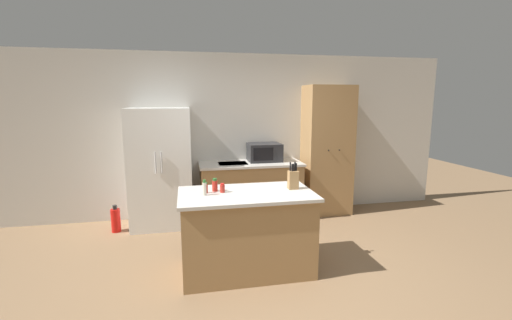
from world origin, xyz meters
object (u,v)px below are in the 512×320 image
at_px(knife_block, 293,179).
at_px(spice_bottle_short_red, 206,188).
at_px(refrigerator, 161,168).
at_px(spice_bottle_amber_oil, 222,188).
at_px(microwave, 264,152).
at_px(fire_extinguisher, 116,220).
at_px(spice_bottle_tall_dark, 204,188).
at_px(spice_bottle_green_herb, 215,185).
at_px(pantry_cabinet, 327,150).

relative_size(knife_block, spice_bottle_short_red, 2.62).
bearing_deg(spice_bottle_short_red, refrigerator, 109.98).
xyz_separation_m(refrigerator, knife_block, (1.54, -1.60, 0.12)).
bearing_deg(spice_bottle_short_red, knife_block, -1.05).
bearing_deg(spice_bottle_amber_oil, microwave, 63.40).
height_order(refrigerator, spice_bottle_amber_oil, refrigerator).
height_order(spice_bottle_short_red, fire_extinguisher, spice_bottle_short_red).
relative_size(refrigerator, spice_bottle_tall_dark, 10.68).
xyz_separation_m(spice_bottle_green_herb, fire_extinguisher, (-1.32, 1.36, -0.78)).
xyz_separation_m(spice_bottle_amber_oil, fire_extinguisher, (-1.40, 1.43, -0.77)).
bearing_deg(microwave, spice_bottle_tall_dark, -120.50).
bearing_deg(spice_bottle_tall_dark, spice_bottle_short_red, 76.45).
bearing_deg(refrigerator, spice_bottle_tall_dark, -71.53).
height_order(microwave, fire_extinguisher, microwave).
distance_m(microwave, spice_bottle_green_herb, 1.89).
xyz_separation_m(pantry_cabinet, spice_bottle_short_red, (-2.08, -1.66, -0.11)).
distance_m(refrigerator, spice_bottle_green_herb, 1.66).
bearing_deg(pantry_cabinet, spice_bottle_green_herb, -141.11).
distance_m(microwave, spice_bottle_tall_dark, 2.07).
bearing_deg(spice_bottle_short_red, spice_bottle_amber_oil, -2.36).
bearing_deg(microwave, spice_bottle_amber_oil, -116.60).
relative_size(microwave, knife_block, 1.69).
bearing_deg(microwave, spice_bottle_short_red, -121.20).
xyz_separation_m(refrigerator, pantry_cabinet, (2.66, 0.08, 0.17)).
xyz_separation_m(refrigerator, spice_bottle_tall_dark, (0.56, -1.66, 0.09)).
relative_size(knife_block, fire_extinguisher, 0.78).
xyz_separation_m(microwave, spice_bottle_amber_oil, (-0.85, -1.71, -0.11)).
distance_m(refrigerator, spice_bottle_short_red, 1.68).
height_order(spice_bottle_amber_oil, spice_bottle_green_herb, spice_bottle_green_herb).
relative_size(pantry_cabinet, fire_extinguisher, 5.33).
xyz_separation_m(pantry_cabinet, fire_extinguisher, (-3.30, -0.24, -0.88)).
relative_size(spice_bottle_short_red, spice_bottle_amber_oil, 1.16).
bearing_deg(fire_extinguisher, microwave, 6.98).
height_order(microwave, spice_bottle_short_red, microwave).
bearing_deg(spice_bottle_green_herb, refrigerator, 113.95).
relative_size(refrigerator, microwave, 3.38).
relative_size(pantry_cabinet, spice_bottle_tall_dark, 12.77).
distance_m(knife_block, spice_bottle_green_herb, 0.87).
bearing_deg(fire_extinguisher, pantry_cabinet, 4.10).
bearing_deg(knife_block, pantry_cabinet, 56.34).
xyz_separation_m(spice_bottle_amber_oil, spice_bottle_green_herb, (-0.07, 0.07, 0.02)).
bearing_deg(microwave, refrigerator, -175.74).
height_order(spice_bottle_tall_dark, spice_bottle_green_herb, spice_bottle_tall_dark).
distance_m(spice_bottle_amber_oil, spice_bottle_green_herb, 0.10).
relative_size(spice_bottle_tall_dark, spice_bottle_amber_oil, 1.64).
bearing_deg(spice_bottle_tall_dark, knife_block, 3.68).
height_order(pantry_cabinet, spice_bottle_short_red, pantry_cabinet).
distance_m(spice_bottle_tall_dark, spice_bottle_green_herb, 0.19).
relative_size(spice_bottle_tall_dark, spice_bottle_green_herb, 1.16).
height_order(microwave, spice_bottle_green_herb, microwave).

